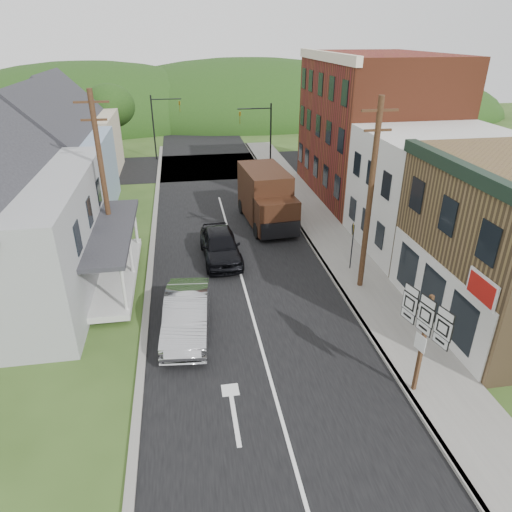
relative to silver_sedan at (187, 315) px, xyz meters
name	(u,v)px	position (x,y,z in m)	size (l,w,h in m)	color
ground	(260,342)	(2.85, -1.16, -0.84)	(120.00, 120.00, 0.00)	#2D4719
road	(231,241)	(2.85, 8.84, -0.84)	(9.00, 90.00, 0.02)	black
cross_road	(210,166)	(2.85, 25.84, -0.84)	(60.00, 9.00, 0.02)	black
sidewalk_right	(336,247)	(8.75, 6.84, -0.76)	(2.80, 55.00, 0.15)	slate
curb_right	(314,249)	(7.40, 6.84, -0.76)	(0.20, 55.00, 0.15)	slate
curb_left	(151,261)	(-1.80, 6.84, -0.78)	(0.30, 55.00, 0.12)	slate
storefront_white	(437,193)	(14.15, 6.34, 2.41)	(8.00, 7.00, 6.50)	silver
storefront_red	(374,128)	(14.15, 15.84, 4.16)	(8.00, 12.00, 10.00)	maroon
house_blue	(54,159)	(-8.15, 15.84, 2.86)	(7.14, 8.16, 7.28)	#7C92AA
house_cream	(72,132)	(-8.65, 24.84, 2.86)	(7.14, 8.16, 7.28)	beige
utility_pole_right	(370,197)	(8.45, 2.34, 3.82)	(1.60, 0.26, 9.00)	#472D19
utility_pole_left	(103,181)	(-3.65, 6.84, 3.82)	(1.60, 0.26, 9.00)	#472D19
traffic_signal_right	(263,131)	(7.15, 22.34, 2.92)	(2.87, 0.20, 6.00)	black
traffic_signal_left	(160,120)	(-1.45, 29.34, 2.92)	(2.87, 0.20, 6.00)	black
tree_left_d	(109,106)	(-6.15, 30.84, 4.05)	(4.80, 4.80, 6.94)	#382616
forested_ridge	(196,116)	(2.85, 53.84, -0.84)	(90.00, 30.00, 16.00)	#18340F
silver_sedan	(187,315)	(0.00, 0.00, 0.00)	(1.77, 5.07, 1.67)	#9E9EA3
dark_sedan	(220,245)	(2.00, 6.54, 0.00)	(1.98, 4.92, 1.68)	black
delivery_van	(266,198)	(5.43, 11.26, 0.93)	(3.01, 6.41, 3.48)	black
route_sign_cluster	(424,331)	(7.60, -4.89, 1.77)	(0.58, 2.12, 3.79)	#472D19
warning_sign	(352,239)	(8.54, 4.08, 0.97)	(0.19, 0.70, 2.60)	black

